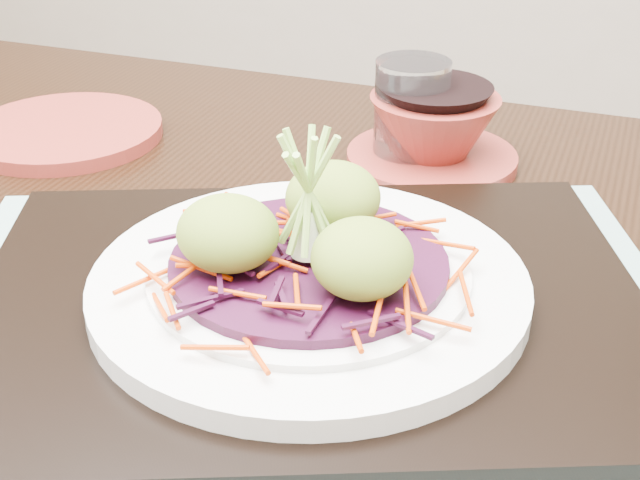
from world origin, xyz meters
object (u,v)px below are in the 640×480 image
(terracotta_side_plate, at_px, (65,131))
(terracotta_bowl_set, at_px, (433,135))
(dining_table, at_px, (301,410))
(water_glass, at_px, (411,113))
(serving_tray, at_px, (309,307))
(white_plate, at_px, (309,283))

(terracotta_side_plate, bearing_deg, terracotta_bowl_set, 10.57)
(dining_table, xyz_separation_m, water_glass, (0.01, 0.24, 0.16))
(serving_tray, relative_size, terracotta_side_plate, 2.31)
(white_plate, relative_size, terracotta_side_plate, 1.50)
(terracotta_side_plate, bearing_deg, dining_table, -29.30)
(terracotta_bowl_set, bearing_deg, water_glass, -175.41)
(serving_tray, bearing_deg, water_glass, 69.11)
(white_plate, bearing_deg, terracotta_bowl_set, 88.04)
(dining_table, bearing_deg, white_plate, -59.75)
(terracotta_side_plate, relative_size, terracotta_bowl_set, 1.00)
(dining_table, distance_m, serving_tray, 0.13)
(white_plate, distance_m, terracotta_bowl_set, 0.28)
(white_plate, distance_m, terracotta_side_plate, 0.41)
(white_plate, xyz_separation_m, water_glass, (-0.01, 0.28, 0.01))
(serving_tray, height_order, terracotta_side_plate, serving_tray)
(dining_table, xyz_separation_m, serving_tray, (0.02, -0.04, 0.12))
(white_plate, height_order, water_glass, water_glass)
(dining_table, height_order, terracotta_side_plate, terracotta_side_plate)
(serving_tray, distance_m, terracotta_bowl_set, 0.28)
(dining_table, bearing_deg, serving_tray, -59.75)
(serving_tray, bearing_deg, dining_table, 97.38)
(dining_table, height_order, terracotta_bowl_set, terracotta_bowl_set)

